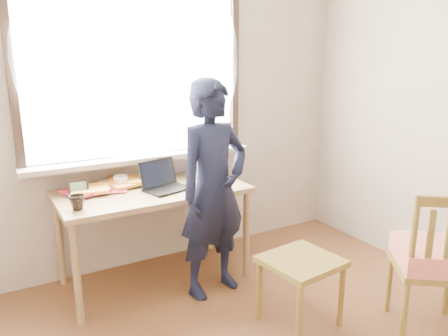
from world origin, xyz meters
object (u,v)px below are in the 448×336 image
laptop (163,182)px  desk (153,199)px  side_chair (434,258)px  person (214,190)px  mug_white (121,181)px  work_chair (301,269)px  mug_dark (77,202)px

laptop → desk: bearing=154.2°
laptop → side_chair: (1.19, -1.45, -0.30)m
desk → person: person is taller
mug_white → work_chair: size_ratio=0.23×
mug_dark → side_chair: (1.85, -1.31, -0.29)m
desk → work_chair: (0.61, -1.01, -0.28)m
desk → laptop: bearing=-25.8°
laptop → mug_white: bearing=140.3°
mug_dark → person: (0.91, -0.18, -0.01)m
laptop → side_chair: size_ratio=0.38×
work_chair → person: size_ratio=0.31×
laptop → person: size_ratio=0.23×
work_chair → side_chair: (0.65, -0.48, 0.12)m
work_chair → person: 0.82m
desk → work_chair: size_ratio=2.83×
work_chair → desk: bearing=121.2°
laptop → mug_dark: bearing=-167.7°
laptop → person: bearing=-51.6°
side_chair → person: 1.49m
desk → mug_dark: mug_dark is taller
laptop → mug_white: size_ratio=3.24×
desk → work_chair: desk is taller
mug_white → person: person is taller
laptop → side_chair: laptop is taller
mug_dark → person: 0.93m
desk → mug_dark: bearing=-163.0°
mug_white → laptop: bearing=-39.7°
work_chair → side_chair: side_chair is taller
mug_white → work_chair: (0.80, -1.19, -0.41)m
desk → mug_dark: 0.62m
mug_dark → side_chair: 2.28m
side_chair → person: size_ratio=0.61×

